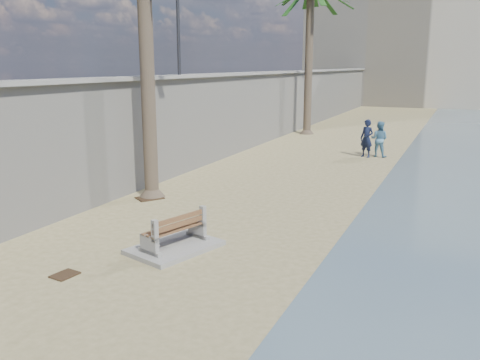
# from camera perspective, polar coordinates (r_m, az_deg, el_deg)

# --- Properties ---
(seawall) EXTENTS (0.45, 70.00, 3.50)m
(seawall) POSITION_cam_1_polar(r_m,az_deg,el_deg) (26.04, 2.19, 7.95)
(seawall) COLOR gray
(seawall) RESTS_ON ground_plane
(wall_cap) EXTENTS (0.80, 70.00, 0.12)m
(wall_cap) POSITION_cam_1_polar(r_m,az_deg,el_deg) (25.95, 2.22, 11.92)
(wall_cap) COLOR gray
(wall_cap) RESTS_ON seawall
(end_building) EXTENTS (18.00, 12.00, 14.00)m
(end_building) POSITION_cam_1_polar(r_m,az_deg,el_deg) (56.54, 18.06, 15.32)
(end_building) COLOR #B7AA93
(end_building) RESTS_ON ground_plane
(bench_far) EXTENTS (1.80, 2.21, 0.80)m
(bench_far) POSITION_cam_1_polar(r_m,az_deg,el_deg) (11.22, -7.38, -6.08)
(bench_far) COLOR gray
(bench_far) RESTS_ON ground_plane
(person_a) EXTENTS (0.81, 0.69, 1.89)m
(person_a) POSITION_cam_1_polar(r_m,az_deg,el_deg) (22.81, 14.06, 4.86)
(person_a) COLOR #121933
(person_a) RESTS_ON ground_plane
(person_b) EXTENTS (0.92, 0.76, 1.73)m
(person_b) POSITION_cam_1_polar(r_m,az_deg,el_deg) (23.06, 15.37, 4.66)
(person_b) COLOR teal
(person_b) RESTS_ON ground_plane
(debris_c) EXTENTS (0.92, 0.96, 0.03)m
(debris_c) POSITION_cam_1_polar(r_m,az_deg,el_deg) (15.64, -10.12, -2.00)
(debris_c) COLOR #382616
(debris_c) RESTS_ON ground_plane
(debris_d) EXTENTS (0.44, 0.53, 0.03)m
(debris_d) POSITION_cam_1_polar(r_m,az_deg,el_deg) (10.49, -19.07, -10.03)
(debris_d) COLOR #382616
(debris_d) RESTS_ON ground_plane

